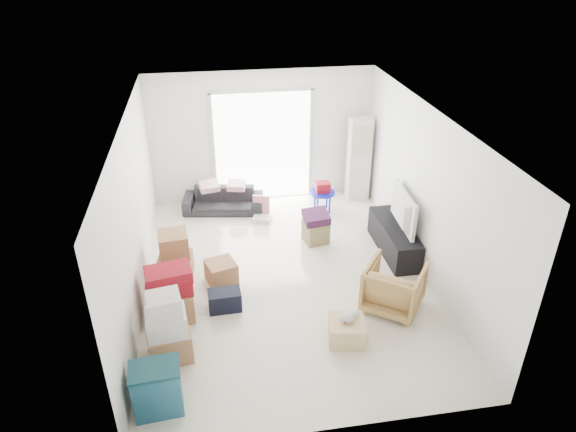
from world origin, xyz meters
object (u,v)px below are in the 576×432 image
Objects in this scene: armchair at (394,285)px; ottoman at (316,232)px; kids_table at (323,191)px; sofa at (223,197)px; tv_console at (394,239)px; television at (396,222)px; storage_bins at (157,388)px; wood_crate at (346,331)px; ac_tower at (359,159)px.

ottoman is at bearing -33.38° from armchair.
ottoman is 1.22m from kids_table.
sofa is 4.22m from armchair.
armchair reaches higher than tv_console.
tv_console is 0.97× the size of sofa.
television reaches higher than storage_bins.
television reaches higher than tv_console.
sofa reaches higher than wood_crate.
storage_bins is at bearing -123.28° from kids_table.
ac_tower is at bearing 52.60° from storage_bins.
television is at bearing -23.40° from ottoman.
sofa is at bearing 109.67° from wood_crate.
tv_console is at bearing 0.00° from television.
tv_console is at bearing -23.40° from ottoman.
sofa is 2.17m from ottoman.
wood_crate is at bearing 17.67° from storage_bins.
tv_console is 1.60m from armchair.
armchair is at bearing -70.13° from ottoman.
wood_crate is at bearing -124.35° from tv_console.
kids_table reaches higher than tv_console.
sofa is 2.51× the size of kids_table.
armchair is (-0.50, -3.67, -0.47)m from ac_tower.
ac_tower reaches higher than kids_table.
wood_crate is (-1.37, -4.24, -0.72)m from ac_tower.
storage_bins is at bearing -162.33° from wood_crate.
ac_tower is 4.52m from wood_crate.
tv_console is at bearing -73.31° from armchair.
ac_tower is 4.35× the size of ottoman.
sofa reaches higher than tv_console.
armchair is 3.21m from kids_table.
television is 4.85m from storage_bins.
tv_console is 4.84m from storage_bins.
sofa is (-2.88, 2.02, -0.28)m from television.
wood_crate is (-0.13, -2.63, -0.04)m from ottoman.
storage_bins reaches higher than wood_crate.
ottoman is at bearing -33.30° from sofa.
ac_tower is 2.77× the size of kids_table.
kids_table is (-0.36, 3.19, 0.04)m from armchair.
television is 2.84× the size of ottoman.
armchair is 1.30× the size of kids_table.
sofa is 2.41× the size of storage_bins.
armchair reaches higher than sofa.
storage_bins is 1.37× the size of wood_crate.
ac_tower reaches higher than wood_crate.
sofa is at bearing 137.45° from ottoman.
ac_tower reaches higher than tv_console.
television is at bearing -88.68° from ac_tower.
storage_bins is at bearing -92.54° from sofa.
television is 0.72× the size of sofa.
sofa is at bearing 170.57° from kids_table.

